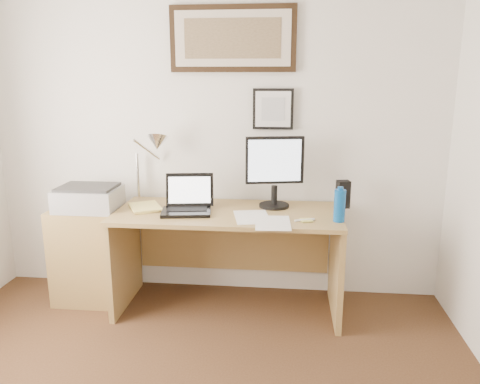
# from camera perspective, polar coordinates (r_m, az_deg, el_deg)

# --- Properties ---
(wall_back) EXTENTS (3.50, 0.02, 2.50)m
(wall_back) POSITION_cam_1_polar(r_m,az_deg,el_deg) (3.61, -3.19, 6.97)
(wall_back) COLOR white
(wall_back) RESTS_ON ground
(side_cabinet) EXTENTS (0.50, 0.40, 0.73)m
(side_cabinet) POSITION_cam_1_polar(r_m,az_deg,el_deg) (3.78, -17.81, -7.22)
(side_cabinet) COLOR olive
(side_cabinet) RESTS_ON floor
(water_bottle) EXTENTS (0.08, 0.08, 0.21)m
(water_bottle) POSITION_cam_1_polar(r_m,az_deg,el_deg) (3.14, 12.04, -1.65)
(water_bottle) COLOR #0B4B97
(water_bottle) RESTS_ON desk
(bottle_cap) EXTENTS (0.04, 0.04, 0.02)m
(bottle_cap) POSITION_cam_1_polar(r_m,az_deg,el_deg) (3.11, 12.15, 0.44)
(bottle_cap) COLOR #0B4B97
(bottle_cap) RESTS_ON water_bottle
(speaker) EXTENTS (0.10, 0.10, 0.20)m
(speaker) POSITION_cam_1_polar(r_m,az_deg,el_deg) (3.49, 12.43, -0.26)
(speaker) COLOR black
(speaker) RESTS_ON desk
(paper_sheet_a) EXTENTS (0.29, 0.37, 0.00)m
(paper_sheet_a) POSITION_cam_1_polar(r_m,az_deg,el_deg) (3.20, 1.48, -3.06)
(paper_sheet_a) COLOR white
(paper_sheet_a) RESTS_ON desk
(paper_sheet_b) EXTENTS (0.25, 0.34, 0.00)m
(paper_sheet_b) POSITION_cam_1_polar(r_m,az_deg,el_deg) (3.07, 4.02, -3.77)
(paper_sheet_b) COLOR white
(paper_sheet_b) RESTS_ON desk
(sticky_pad) EXTENTS (0.09, 0.09, 0.01)m
(sticky_pad) POSITION_cam_1_polar(r_m,az_deg,el_deg) (3.14, 8.06, -3.42)
(sticky_pad) COLOR #DDDD69
(sticky_pad) RESTS_ON desk
(marker_pen) EXTENTS (0.14, 0.06, 0.02)m
(marker_pen) POSITION_cam_1_polar(r_m,az_deg,el_deg) (3.13, 7.89, -3.40)
(marker_pen) COLOR white
(marker_pen) RESTS_ON desk
(book) EXTENTS (0.31, 0.34, 0.02)m
(book) POSITION_cam_1_polar(r_m,az_deg,el_deg) (3.45, -13.13, -1.99)
(book) COLOR #F0DD71
(book) RESTS_ON desk
(desk) EXTENTS (1.60, 0.70, 0.75)m
(desk) POSITION_cam_1_polar(r_m,az_deg,el_deg) (3.48, -1.31, -5.72)
(desk) COLOR olive
(desk) RESTS_ON floor
(laptop) EXTENTS (0.37, 0.34, 0.26)m
(laptop) POSITION_cam_1_polar(r_m,az_deg,el_deg) (3.33, -6.41, -1.43)
(laptop) COLOR black
(laptop) RESTS_ON desk
(lcd_monitor) EXTENTS (0.42, 0.22, 0.52)m
(lcd_monitor) POSITION_cam_1_polar(r_m,az_deg,el_deg) (3.38, 4.24, 2.90)
(lcd_monitor) COLOR black
(lcd_monitor) RESTS_ON desk
(printer) EXTENTS (0.44, 0.34, 0.18)m
(printer) POSITION_cam_1_polar(r_m,az_deg,el_deg) (3.60, -17.98, -0.69)
(printer) COLOR #9F9FA2
(printer) RESTS_ON side_cabinet
(desk_lamp) EXTENTS (0.29, 0.27, 0.53)m
(desk_lamp) POSITION_cam_1_polar(r_m,az_deg,el_deg) (3.52, -10.27, 5.58)
(desk_lamp) COLOR white
(desk_lamp) RESTS_ON desk
(picture_large) EXTENTS (0.92, 0.04, 0.47)m
(picture_large) POSITION_cam_1_polar(r_m,az_deg,el_deg) (3.55, -0.91, 18.20)
(picture_large) COLOR black
(picture_large) RESTS_ON wall_back
(picture_small) EXTENTS (0.30, 0.03, 0.30)m
(picture_small) POSITION_cam_1_polar(r_m,az_deg,el_deg) (3.52, 4.05, 10.05)
(picture_small) COLOR black
(picture_small) RESTS_ON wall_back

